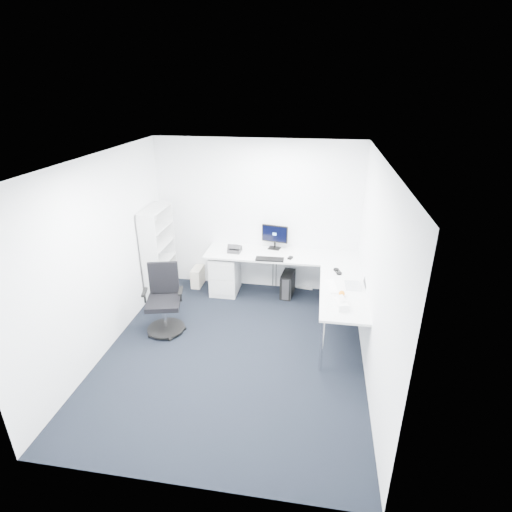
# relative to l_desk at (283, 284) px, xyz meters

# --- Properties ---
(ground) EXTENTS (4.20, 4.20, 0.00)m
(ground) POSITION_rel_l_desk_xyz_m (-0.55, -1.40, -0.40)
(ground) COLOR black
(ceiling) EXTENTS (4.20, 4.20, 0.00)m
(ceiling) POSITION_rel_l_desk_xyz_m (-0.55, -1.40, 2.30)
(ceiling) COLOR white
(wall_back) EXTENTS (3.60, 0.02, 2.70)m
(wall_back) POSITION_rel_l_desk_xyz_m (-0.55, 0.70, 0.95)
(wall_back) COLOR white
(wall_back) RESTS_ON ground
(wall_front) EXTENTS (3.60, 0.02, 2.70)m
(wall_front) POSITION_rel_l_desk_xyz_m (-0.55, -3.50, 0.95)
(wall_front) COLOR white
(wall_front) RESTS_ON ground
(wall_left) EXTENTS (0.02, 4.20, 2.70)m
(wall_left) POSITION_rel_l_desk_xyz_m (-2.35, -1.40, 0.95)
(wall_left) COLOR white
(wall_left) RESTS_ON ground
(wall_right) EXTENTS (0.02, 4.20, 2.70)m
(wall_right) POSITION_rel_l_desk_xyz_m (1.25, -1.40, 0.95)
(wall_right) COLOR white
(wall_right) RESTS_ON ground
(l_desk) EXTENTS (2.77, 1.55, 0.81)m
(l_desk) POSITION_rel_l_desk_xyz_m (0.00, 0.00, 0.00)
(l_desk) COLOR silver
(l_desk) RESTS_ON ground
(drawer_pedestal) EXTENTS (0.47, 0.59, 0.72)m
(drawer_pedestal) POSITION_rel_l_desk_xyz_m (-1.08, 0.35, -0.04)
(drawer_pedestal) COLOR silver
(drawer_pedestal) RESTS_ON ground
(bookshelf) EXTENTS (0.31, 0.81, 1.62)m
(bookshelf) POSITION_rel_l_desk_xyz_m (-2.17, 0.05, 0.40)
(bookshelf) COLOR silver
(bookshelf) RESTS_ON ground
(task_chair) EXTENTS (0.72, 0.72, 1.06)m
(task_chair) POSITION_rel_l_desk_xyz_m (-1.69, -1.06, 0.13)
(task_chair) COLOR black
(task_chair) RESTS_ON ground
(black_pc_tower) EXTENTS (0.25, 0.47, 0.44)m
(black_pc_tower) POSITION_rel_l_desk_xyz_m (0.05, 0.38, -0.19)
(black_pc_tower) COLOR black
(black_pc_tower) RESTS_ON ground
(beige_pc_tower) EXTENTS (0.17, 0.38, 0.35)m
(beige_pc_tower) POSITION_rel_l_desk_xyz_m (-1.65, 0.50, -0.23)
(beige_pc_tower) COLOR beige
(beige_pc_tower) RESTS_ON ground
(power_strip) EXTENTS (0.31, 0.09, 0.04)m
(power_strip) POSITION_rel_l_desk_xyz_m (0.35, 0.68, -0.39)
(power_strip) COLOR white
(power_strip) RESTS_ON ground
(monitor) EXTENTS (0.49, 0.23, 0.45)m
(monitor) POSITION_rel_l_desk_xyz_m (-0.22, 0.58, 0.63)
(monitor) COLOR black
(monitor) RESTS_ON l_desk
(black_keyboard) EXTENTS (0.47, 0.18, 0.02)m
(black_keyboard) POSITION_rel_l_desk_xyz_m (-0.24, 0.08, 0.42)
(black_keyboard) COLOR black
(black_keyboard) RESTS_ON l_desk
(mouse) EXTENTS (0.09, 0.12, 0.03)m
(mouse) POSITION_rel_l_desk_xyz_m (0.10, 0.18, 0.42)
(mouse) COLOR black
(mouse) RESTS_ON l_desk
(desk_phone) EXTENTS (0.23, 0.23, 0.15)m
(desk_phone) POSITION_rel_l_desk_xyz_m (-0.88, 0.32, 0.48)
(desk_phone) COLOR #28292B
(desk_phone) RESTS_ON l_desk
(laptop) EXTENTS (0.33, 0.32, 0.23)m
(laptop) POSITION_rel_l_desk_xyz_m (1.08, -0.66, 0.52)
(laptop) COLOR silver
(laptop) RESTS_ON l_desk
(white_keyboard) EXTENTS (0.19, 0.44, 0.01)m
(white_keyboard) POSITION_rel_l_desk_xyz_m (0.77, -0.72, 0.41)
(white_keyboard) COLOR white
(white_keyboard) RESTS_ON l_desk
(headphones) EXTENTS (0.18, 0.23, 0.05)m
(headphones) POSITION_rel_l_desk_xyz_m (0.87, -0.23, 0.43)
(headphones) COLOR black
(headphones) RESTS_ON l_desk
(orange_fruit) EXTENTS (0.08, 0.08, 0.08)m
(orange_fruit) POSITION_rel_l_desk_xyz_m (0.91, -0.99, 0.45)
(orange_fruit) COLOR orange
(orange_fruit) RESTS_ON l_desk
(tissue_box) EXTENTS (0.19, 0.28, 0.09)m
(tissue_box) POSITION_rel_l_desk_xyz_m (0.89, -1.29, 0.45)
(tissue_box) COLOR white
(tissue_box) RESTS_ON l_desk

